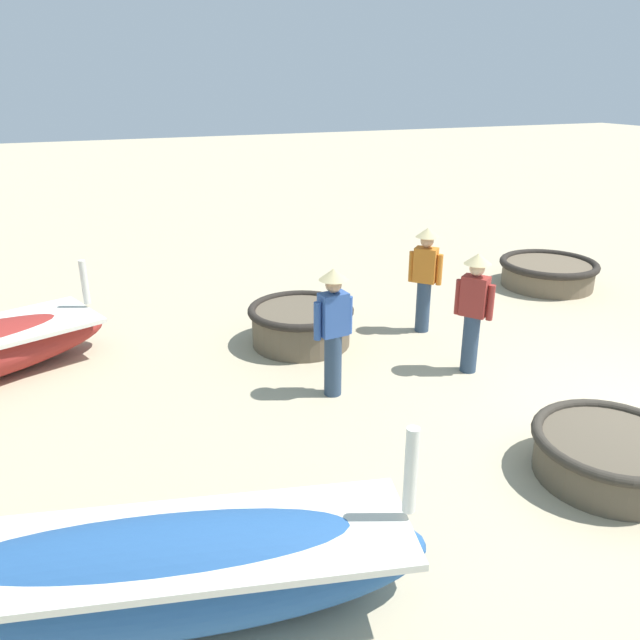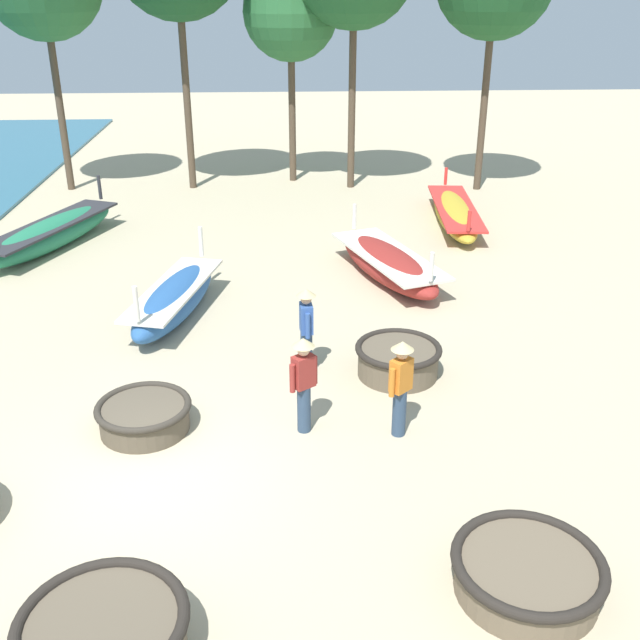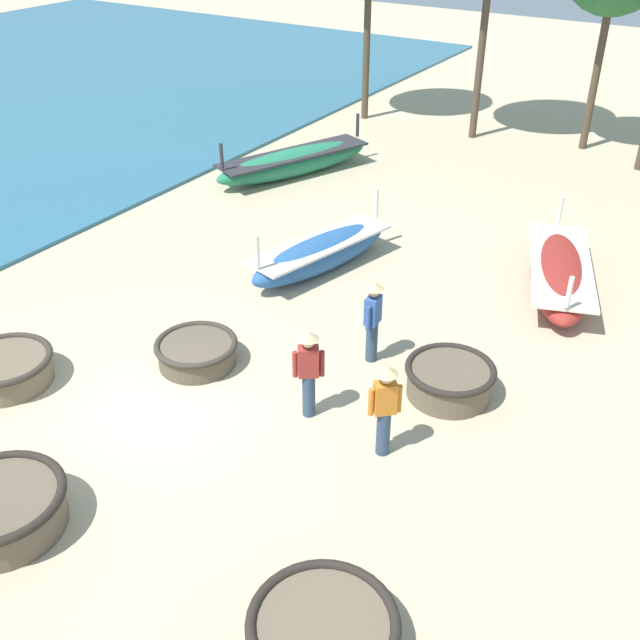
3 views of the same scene
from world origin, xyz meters
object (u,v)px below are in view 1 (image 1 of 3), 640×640
fisherman_standing_left (425,273)px  fisherman_by_coracle (474,306)px  coracle_far_left (548,272)px  fisherman_hauling (333,324)px  long_boat_red_hull (161,573)px  coracle_front_right (301,323)px  coracle_tilted (610,453)px

fisherman_standing_left → fisherman_by_coracle: same height
coracle_far_left → fisherman_hauling: (-2.44, 5.63, 0.68)m
long_boat_red_hull → fisherman_by_coracle: size_ratio=2.48×
coracle_front_right → fisherman_standing_left: bearing=-97.9°
coracle_front_right → fisherman_standing_left: (-0.27, -1.96, 0.63)m
coracle_far_left → fisherman_by_coracle: (-2.55, 3.63, 0.68)m
coracle_tilted → long_boat_red_hull: bearing=90.7°
fisherman_standing_left → fisherman_hauling: same height
long_boat_red_hull → fisherman_by_coracle: fisherman_by_coracle is taller
coracle_far_left → fisherman_hauling: fisherman_hauling is taller
fisherman_hauling → long_boat_red_hull: bearing=136.7°
fisherman_standing_left → coracle_tilted: bearing=175.2°
coracle_front_right → coracle_far_left: size_ratio=0.86×
coracle_far_left → fisherman_by_coracle: fisherman_by_coracle is taller
long_boat_red_hull → fisherman_standing_left: fisherman_standing_left is taller
fisherman_hauling → coracle_far_left: bearing=-66.6°
long_boat_red_hull → coracle_front_right: bearing=-32.4°
coracle_far_left → fisherman_by_coracle: bearing=125.0°
fisherman_hauling → fisherman_by_coracle: size_ratio=1.00×
coracle_tilted → fisherman_by_coracle: size_ratio=0.93×
coracle_far_left → fisherman_by_coracle: 4.49m
coracle_front_right → long_boat_red_hull: bearing=147.6°
long_boat_red_hull → fisherman_standing_left: (4.16, -4.78, 0.54)m
coracle_tilted → fisherman_by_coracle: fisherman_by_coracle is taller
coracle_tilted → fisherman_hauling: 3.34m
coracle_tilted → coracle_far_left: (5.14, -3.79, 0.01)m
coracle_far_left → long_boat_red_hull: long_boat_red_hull is taller
coracle_tilted → long_boat_red_hull: (-0.05, 4.43, 0.15)m
fisherman_by_coracle → long_boat_red_hull: bearing=119.9°
fisherman_standing_left → fisherman_hauling: bearing=122.8°
coracle_front_right → long_boat_red_hull: long_boat_red_hull is taller
coracle_front_right → fisherman_standing_left: 2.08m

